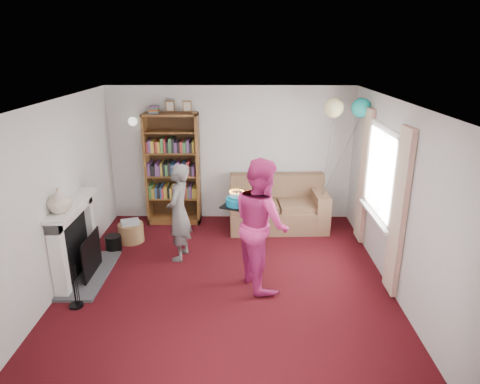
{
  "coord_description": "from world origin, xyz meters",
  "views": [
    {
      "loc": [
        0.23,
        -5.26,
        3.15
      ],
      "look_at": [
        0.18,
        0.6,
        1.15
      ],
      "focal_mm": 32.0,
      "sensor_mm": 36.0,
      "label": 1
    }
  ],
  "objects_px": {
    "person_striped": "(179,212)",
    "sofa": "(278,208)",
    "bookcase": "(173,170)",
    "person_magenta": "(261,223)",
    "birthday_cake": "(237,202)"
  },
  "relations": [
    {
      "from": "bookcase",
      "to": "birthday_cake",
      "type": "xyz_separation_m",
      "value": [
        1.21,
        -1.99,
        0.11
      ]
    },
    {
      "from": "sofa",
      "to": "birthday_cake",
      "type": "height_order",
      "value": "birthday_cake"
    },
    {
      "from": "person_striped",
      "to": "person_magenta",
      "type": "height_order",
      "value": "person_magenta"
    },
    {
      "from": "person_striped",
      "to": "sofa",
      "type": "bearing_deg",
      "value": 137.69
    },
    {
      "from": "bookcase",
      "to": "sofa",
      "type": "distance_m",
      "value": 2.05
    },
    {
      "from": "bookcase",
      "to": "person_striped",
      "type": "distance_m",
      "value": 1.57
    },
    {
      "from": "birthday_cake",
      "to": "bookcase",
      "type": "bearing_deg",
      "value": 121.21
    },
    {
      "from": "person_magenta",
      "to": "person_striped",
      "type": "bearing_deg",
      "value": 37.4
    },
    {
      "from": "sofa",
      "to": "bookcase",
      "type": "bearing_deg",
      "value": 170.58
    },
    {
      "from": "bookcase",
      "to": "person_striped",
      "type": "xyz_separation_m",
      "value": [
        0.31,
        -1.52,
        -0.24
      ]
    },
    {
      "from": "person_striped",
      "to": "person_magenta",
      "type": "bearing_deg",
      "value": 67.38
    },
    {
      "from": "sofa",
      "to": "person_magenta",
      "type": "relative_size",
      "value": 0.96
    },
    {
      "from": "person_magenta",
      "to": "birthday_cake",
      "type": "distance_m",
      "value": 0.48
    },
    {
      "from": "sofa",
      "to": "person_magenta",
      "type": "bearing_deg",
      "value": -103.27
    },
    {
      "from": "sofa",
      "to": "person_magenta",
      "type": "height_order",
      "value": "person_magenta"
    }
  ]
}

